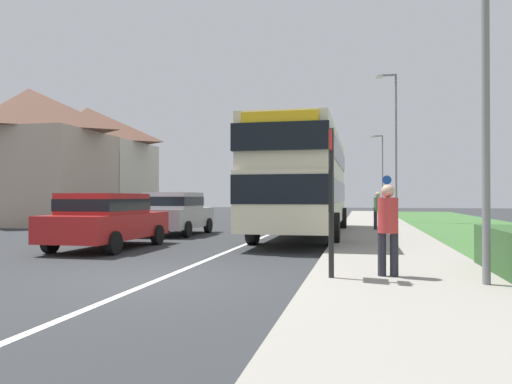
{
  "coord_description": "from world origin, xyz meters",
  "views": [
    {
      "loc": [
        3.49,
        -8.08,
        1.46
      ],
      "look_at": [
        0.58,
        5.38,
        1.6
      ],
      "focal_mm": 34.27,
      "sensor_mm": 36.0,
      "label": 1
    }
  ],
  "objects_px": {
    "pedestrian_walking_away": "(378,209)",
    "street_lamp_far": "(381,168)",
    "street_lamp_near": "(478,37)",
    "parked_car_silver": "(175,212)",
    "double_decker_bus": "(305,178)",
    "parked_car_red": "(107,218)",
    "street_lamp_mid": "(394,139)",
    "bus_stop_sign": "(331,192)",
    "pedestrian_at_stop": "(388,226)",
    "cycle_route_sign": "(387,198)"
  },
  "relations": [
    {
      "from": "parked_car_red",
      "to": "street_lamp_mid",
      "type": "xyz_separation_m",
      "value": [
        8.78,
        15.52,
        3.84
      ]
    },
    {
      "from": "bus_stop_sign",
      "to": "double_decker_bus",
      "type": "bearing_deg",
      "value": 99.08
    },
    {
      "from": "pedestrian_walking_away",
      "to": "street_lamp_far",
      "type": "distance_m",
      "value": 25.4
    },
    {
      "from": "pedestrian_at_stop",
      "to": "pedestrian_walking_away",
      "type": "height_order",
      "value": "same"
    },
    {
      "from": "street_lamp_mid",
      "to": "street_lamp_far",
      "type": "height_order",
      "value": "street_lamp_mid"
    },
    {
      "from": "street_lamp_far",
      "to": "street_lamp_mid",
      "type": "bearing_deg",
      "value": -90.0
    },
    {
      "from": "cycle_route_sign",
      "to": "street_lamp_near",
      "type": "bearing_deg",
      "value": -88.19
    },
    {
      "from": "street_lamp_far",
      "to": "bus_stop_sign",
      "type": "bearing_deg",
      "value": -93.46
    },
    {
      "from": "double_decker_bus",
      "to": "parked_car_silver",
      "type": "xyz_separation_m",
      "value": [
        -4.97,
        -0.15,
        -1.25
      ]
    },
    {
      "from": "street_lamp_near",
      "to": "bus_stop_sign",
      "type": "bearing_deg",
      "value": 176.39
    },
    {
      "from": "double_decker_bus",
      "to": "street_lamp_near",
      "type": "height_order",
      "value": "street_lamp_near"
    },
    {
      "from": "street_lamp_far",
      "to": "street_lamp_near",
      "type": "bearing_deg",
      "value": -90.05
    },
    {
      "from": "pedestrian_walking_away",
      "to": "street_lamp_mid",
      "type": "bearing_deg",
      "value": 81.18
    },
    {
      "from": "parked_car_silver",
      "to": "cycle_route_sign",
      "type": "relative_size",
      "value": 1.58
    },
    {
      "from": "street_lamp_mid",
      "to": "street_lamp_far",
      "type": "xyz_separation_m",
      "value": [
        -0.0,
        17.94,
        -0.61
      ]
    },
    {
      "from": "pedestrian_at_stop",
      "to": "parked_car_red",
      "type": "bearing_deg",
      "value": 151.91
    },
    {
      "from": "pedestrian_walking_away",
      "to": "cycle_route_sign",
      "type": "xyz_separation_m",
      "value": [
        0.56,
        3.98,
        0.45
      ]
    },
    {
      "from": "street_lamp_far",
      "to": "pedestrian_walking_away",
      "type": "bearing_deg",
      "value": -92.55
    },
    {
      "from": "parked_car_silver",
      "to": "street_lamp_near",
      "type": "height_order",
      "value": "street_lamp_near"
    },
    {
      "from": "street_lamp_far",
      "to": "pedestrian_at_stop",
      "type": "bearing_deg",
      "value": -92.07
    },
    {
      "from": "street_lamp_far",
      "to": "cycle_route_sign",
      "type": "bearing_deg",
      "value": -91.52
    },
    {
      "from": "parked_car_red",
      "to": "parked_car_silver",
      "type": "xyz_separation_m",
      "value": [
        -0.02,
        5.2,
        0.03
      ]
    },
    {
      "from": "pedestrian_walking_away",
      "to": "bus_stop_sign",
      "type": "distance_m",
      "value": 12.65
    },
    {
      "from": "parked_car_red",
      "to": "bus_stop_sign",
      "type": "height_order",
      "value": "bus_stop_sign"
    },
    {
      "from": "street_lamp_near",
      "to": "double_decker_bus",
      "type": "bearing_deg",
      "value": 111.16
    },
    {
      "from": "bus_stop_sign",
      "to": "cycle_route_sign",
      "type": "distance_m",
      "value": 16.65
    },
    {
      "from": "parked_car_red",
      "to": "pedestrian_at_stop",
      "type": "distance_m",
      "value": 8.42
    },
    {
      "from": "parked_car_silver",
      "to": "pedestrian_at_stop",
      "type": "xyz_separation_m",
      "value": [
        7.45,
        -9.16,
        0.08
      ]
    },
    {
      "from": "double_decker_bus",
      "to": "street_lamp_far",
      "type": "xyz_separation_m",
      "value": [
        3.83,
        28.11,
        1.95
      ]
    },
    {
      "from": "double_decker_bus",
      "to": "cycle_route_sign",
      "type": "bearing_deg",
      "value": 64.71
    },
    {
      "from": "street_lamp_near",
      "to": "parked_car_silver",
      "type": "bearing_deg",
      "value": 132.26
    },
    {
      "from": "bus_stop_sign",
      "to": "street_lamp_mid",
      "type": "distance_m",
      "value": 20.21
    },
    {
      "from": "cycle_route_sign",
      "to": "street_lamp_mid",
      "type": "xyz_separation_m",
      "value": [
        0.56,
        3.27,
        3.28
      ]
    },
    {
      "from": "pedestrian_at_stop",
      "to": "street_lamp_far",
      "type": "distance_m",
      "value": 37.58
    },
    {
      "from": "street_lamp_mid",
      "to": "street_lamp_far",
      "type": "relative_size",
      "value": 1.17
    },
    {
      "from": "parked_car_red",
      "to": "pedestrian_at_stop",
      "type": "bearing_deg",
      "value": -28.09
    },
    {
      "from": "parked_car_red",
      "to": "street_lamp_far",
      "type": "distance_m",
      "value": 34.74
    },
    {
      "from": "pedestrian_walking_away",
      "to": "bus_stop_sign",
      "type": "bearing_deg",
      "value": -95.26
    },
    {
      "from": "street_lamp_near",
      "to": "street_lamp_far",
      "type": "height_order",
      "value": "street_lamp_far"
    },
    {
      "from": "parked_car_silver",
      "to": "cycle_route_sign",
      "type": "height_order",
      "value": "cycle_route_sign"
    },
    {
      "from": "pedestrian_at_stop",
      "to": "street_lamp_far",
      "type": "bearing_deg",
      "value": 87.93
    },
    {
      "from": "parked_car_silver",
      "to": "pedestrian_at_stop",
      "type": "bearing_deg",
      "value": -50.89
    },
    {
      "from": "cycle_route_sign",
      "to": "street_lamp_far",
      "type": "relative_size",
      "value": 0.36
    },
    {
      "from": "double_decker_bus",
      "to": "parked_car_red",
      "type": "height_order",
      "value": "double_decker_bus"
    },
    {
      "from": "parked_car_red",
      "to": "pedestrian_at_stop",
      "type": "xyz_separation_m",
      "value": [
        7.43,
        -3.96,
        0.11
      ]
    },
    {
      "from": "street_lamp_mid",
      "to": "parked_car_red",
      "type": "bearing_deg",
      "value": -119.49
    },
    {
      "from": "double_decker_bus",
      "to": "street_lamp_mid",
      "type": "height_order",
      "value": "street_lamp_mid"
    },
    {
      "from": "parked_car_red",
      "to": "pedestrian_walking_away",
      "type": "xyz_separation_m",
      "value": [
        7.66,
        8.28,
        0.11
      ]
    },
    {
      "from": "cycle_route_sign",
      "to": "street_lamp_near",
      "type": "height_order",
      "value": "street_lamp_near"
    },
    {
      "from": "parked_car_red",
      "to": "cycle_route_sign",
      "type": "relative_size",
      "value": 1.73
    }
  ]
}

